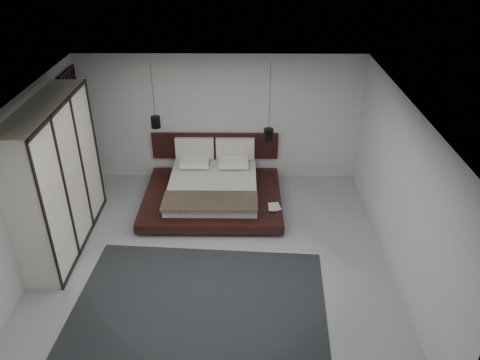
{
  "coord_description": "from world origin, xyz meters",
  "views": [
    {
      "loc": [
        0.5,
        -6.38,
        5.24
      ],
      "look_at": [
        0.43,
        1.2,
        0.91
      ],
      "focal_mm": 35.0,
      "sensor_mm": 36.0,
      "label": 1
    }
  ],
  "objects_px": {
    "lattice_screen": "(77,133)",
    "bed": "(213,189)",
    "rug": "(200,306)",
    "pendant_right": "(269,134)",
    "pendant_left": "(156,122)",
    "wardrobe": "(56,178)"
  },
  "relations": [
    {
      "from": "bed",
      "to": "rug",
      "type": "bearing_deg",
      "value": -90.54
    },
    {
      "from": "pendant_left",
      "to": "lattice_screen",
      "type": "bearing_deg",
      "value": 176.41
    },
    {
      "from": "pendant_left",
      "to": "wardrobe",
      "type": "xyz_separation_m",
      "value": [
        -1.42,
        -1.81,
        -0.28
      ]
    },
    {
      "from": "pendant_left",
      "to": "pendant_right",
      "type": "distance_m",
      "value": 2.3
    },
    {
      "from": "lattice_screen",
      "to": "pendant_right",
      "type": "height_order",
      "value": "pendant_right"
    },
    {
      "from": "lattice_screen",
      "to": "wardrobe",
      "type": "distance_m",
      "value": 1.93
    },
    {
      "from": "lattice_screen",
      "to": "rug",
      "type": "relative_size",
      "value": 0.68
    },
    {
      "from": "pendant_left",
      "to": "rug",
      "type": "relative_size",
      "value": 0.35
    },
    {
      "from": "pendant_left",
      "to": "pendant_right",
      "type": "height_order",
      "value": "same"
    },
    {
      "from": "lattice_screen",
      "to": "bed",
      "type": "xyz_separation_m",
      "value": [
        2.82,
        -0.54,
        -1.01
      ]
    },
    {
      "from": "bed",
      "to": "rug",
      "type": "relative_size",
      "value": 0.72
    },
    {
      "from": "pendant_left",
      "to": "rug",
      "type": "distance_m",
      "value": 3.96
    },
    {
      "from": "pendant_left",
      "to": "wardrobe",
      "type": "distance_m",
      "value": 2.32
    },
    {
      "from": "pendant_left",
      "to": "wardrobe",
      "type": "height_order",
      "value": "pendant_left"
    },
    {
      "from": "pendant_right",
      "to": "rug",
      "type": "height_order",
      "value": "pendant_right"
    },
    {
      "from": "rug",
      "to": "bed",
      "type": "bearing_deg",
      "value": 89.46
    },
    {
      "from": "pendant_right",
      "to": "rug",
      "type": "xyz_separation_m",
      "value": [
        -1.17,
        -3.46,
        -1.33
      ]
    },
    {
      "from": "lattice_screen",
      "to": "rug",
      "type": "bearing_deg",
      "value": -51.98
    },
    {
      "from": "bed",
      "to": "pendant_right",
      "type": "xyz_separation_m",
      "value": [
        1.14,
        0.44,
        1.05
      ]
    },
    {
      "from": "pendant_right",
      "to": "rug",
      "type": "relative_size",
      "value": 0.41
    },
    {
      "from": "bed",
      "to": "rug",
      "type": "height_order",
      "value": "bed"
    },
    {
      "from": "bed",
      "to": "wardrobe",
      "type": "xyz_separation_m",
      "value": [
        -2.56,
        -1.37,
        1.03
      ]
    }
  ]
}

